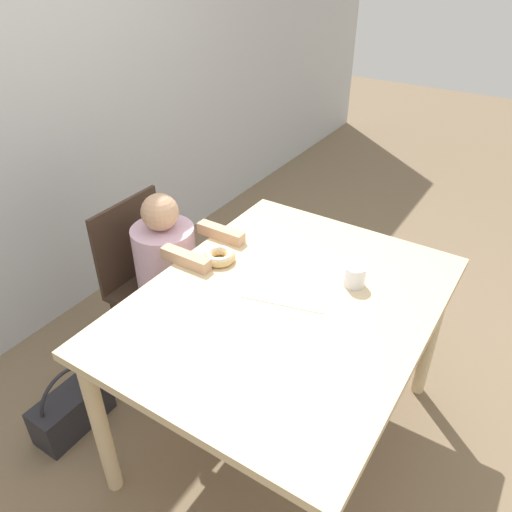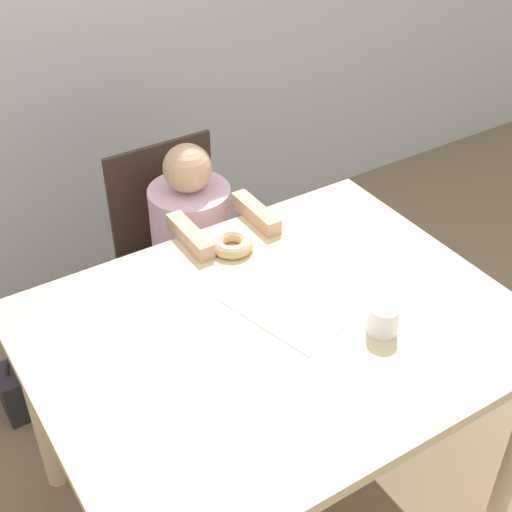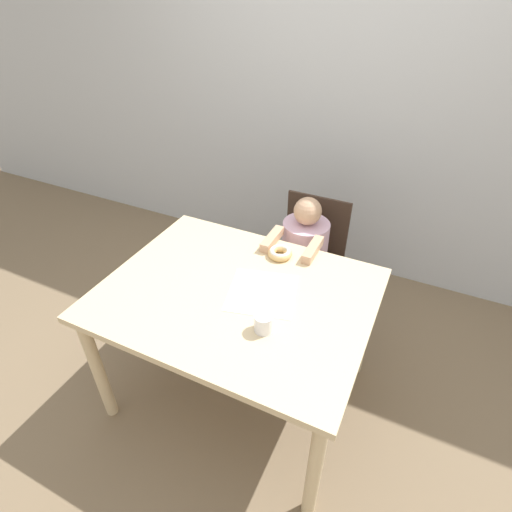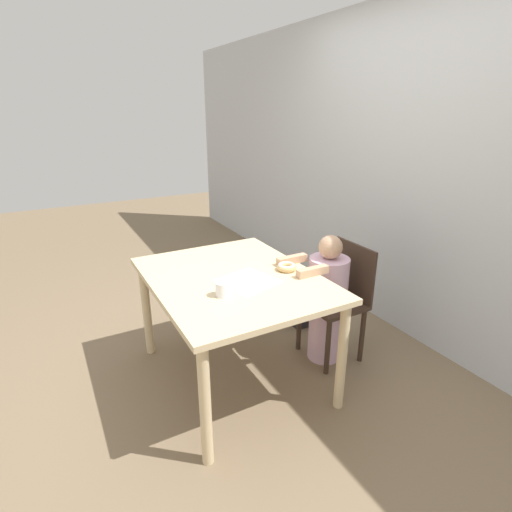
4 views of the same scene
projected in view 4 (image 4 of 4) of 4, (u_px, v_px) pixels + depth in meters
name	position (u px, v px, depth m)	size (l,w,h in m)	color
ground_plane	(235.00, 376.00, 2.75)	(12.00, 12.00, 0.00)	#7A664C
wall_back	(412.00, 177.00, 2.98)	(8.00, 0.05, 2.50)	silver
dining_table	(233.00, 289.00, 2.52)	(1.26, 0.98, 0.75)	beige
chair	(338.00, 299.00, 2.86)	(0.41, 0.37, 0.84)	#38281E
child_figure	(326.00, 301.00, 2.81)	(0.29, 0.48, 0.94)	silver
donut	(287.00, 267.00, 2.58)	(0.13, 0.13, 0.04)	#DBB270
napkin	(247.00, 281.00, 2.41)	(0.38, 0.38, 0.00)	white
handbag	(294.00, 308.00, 3.44)	(0.34, 0.15, 0.33)	#232328
cup	(222.00, 289.00, 2.22)	(0.08, 0.08, 0.08)	white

